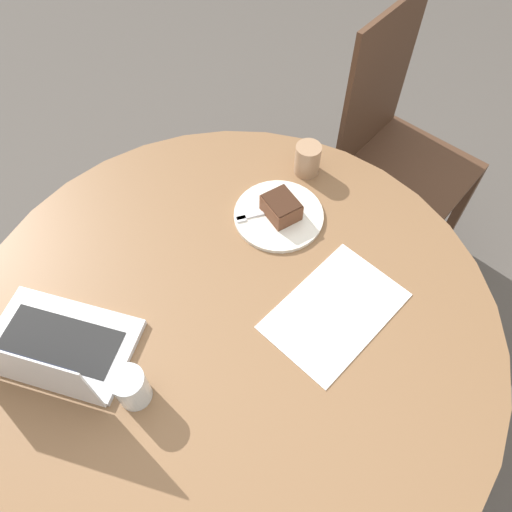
# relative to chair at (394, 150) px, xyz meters

# --- Properties ---
(ground_plane) EXTENTS (12.00, 12.00, 0.00)m
(ground_plane) POSITION_rel_chair_xyz_m (0.84, 0.45, -0.52)
(ground_plane) COLOR #4C4742
(dining_table) EXTENTS (1.34, 1.34, 0.70)m
(dining_table) POSITION_rel_chair_xyz_m (0.84, 0.45, 0.08)
(dining_table) COLOR brown
(dining_table) RESTS_ON ground_plane
(chair) EXTENTS (0.55, 0.55, 1.02)m
(chair) POSITION_rel_chair_xyz_m (0.00, 0.00, 0.00)
(chair) COLOR #472D1E
(chair) RESTS_ON ground_plane
(paper_document) EXTENTS (0.40, 0.33, 0.00)m
(paper_document) POSITION_rel_chair_xyz_m (0.60, 0.54, 0.18)
(paper_document) COLOR white
(paper_document) RESTS_ON dining_table
(plate) EXTENTS (0.25, 0.25, 0.01)m
(plate) POSITION_rel_chair_xyz_m (0.59, 0.22, 0.19)
(plate) COLOR silver
(plate) RESTS_ON dining_table
(cake_slice) EXTENTS (0.09, 0.11, 0.06)m
(cake_slice) POSITION_rel_chair_xyz_m (0.58, 0.22, 0.22)
(cake_slice) COLOR brown
(cake_slice) RESTS_ON plate
(fork) EXTENTS (0.17, 0.05, 0.00)m
(fork) POSITION_rel_chair_xyz_m (0.64, 0.19, 0.20)
(fork) COLOR silver
(fork) RESTS_ON plate
(coffee_glass) EXTENTS (0.08, 0.08, 0.10)m
(coffee_glass) POSITION_rel_chair_xyz_m (0.43, 0.10, 0.23)
(coffee_glass) COLOR #997556
(coffee_glass) RESTS_ON dining_table
(water_glass) EXTENTS (0.07, 0.07, 0.10)m
(water_glass) POSITION_rel_chair_xyz_m (1.11, 0.53, 0.23)
(water_glass) COLOR silver
(water_glass) RESTS_ON dining_table
(laptop) EXTENTS (0.41, 0.39, 0.22)m
(laptop) POSITION_rel_chair_xyz_m (1.25, 0.36, 0.22)
(laptop) COLOR silver
(laptop) RESTS_ON dining_table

